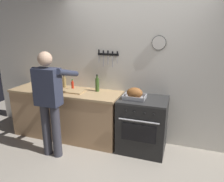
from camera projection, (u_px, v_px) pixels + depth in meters
wall_back at (136, 69)px, 3.62m from camera, size 6.00×0.13×2.60m
counter_block at (67, 114)px, 3.92m from camera, size 2.03×0.65×0.90m
stove at (143, 125)px, 3.47m from camera, size 0.76×0.67×0.90m
person_cook at (49, 99)px, 3.19m from camera, size 0.51×0.63×1.66m
roasting_pan at (135, 94)px, 3.31m from camera, size 0.35×0.26×0.18m
cutting_board at (74, 91)px, 3.70m from camera, size 0.36×0.24×0.02m
bottle_vinegar at (64, 82)px, 3.97m from camera, size 0.07×0.07×0.24m
bottle_olive_oil at (97, 84)px, 3.71m from camera, size 0.07×0.07×0.30m
bottle_hot_sauce at (73, 85)px, 3.84m from camera, size 0.05×0.05×0.19m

